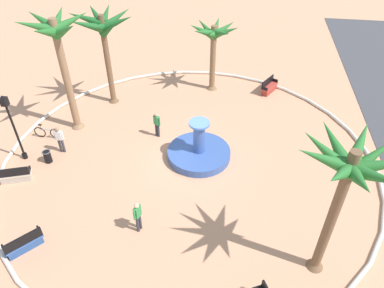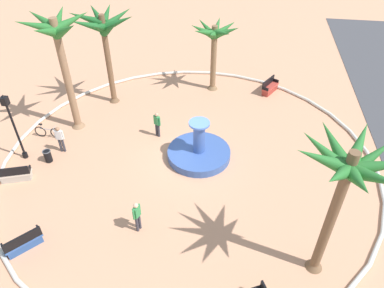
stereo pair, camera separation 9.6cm
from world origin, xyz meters
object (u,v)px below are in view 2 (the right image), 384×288
(palm_tree_far_side, at_px, (104,29))
(bench_west, at_px, (24,243))
(palm_tree_by_curb, at_px, (347,175))
(palm_tree_mid_plaza, at_px, (214,38))
(fountain, at_px, (199,152))
(lamppost, at_px, (13,122))
(person_pedestrian_stroll, at_px, (137,215))
(palm_tree_near_fountain, at_px, (58,45))
(person_cyclist_photo, at_px, (157,123))
(bench_east, at_px, (16,175))
(bench_southeast, at_px, (270,88))
(person_cyclist_helmet, at_px, (60,138))
(bicycle_red_frame, at_px, (48,132))
(trash_bin, at_px, (48,156))

(palm_tree_far_side, bearing_deg, bench_west, -0.29)
(palm_tree_by_curb, xyz_separation_m, palm_tree_mid_plaza, (-13.87, -5.67, -1.38))
(fountain, xyz_separation_m, lamppost, (1.49, -9.64, 2.06))
(palm_tree_far_side, distance_m, person_pedestrian_stroll, 12.09)
(palm_tree_far_side, relative_size, person_pedestrian_stroll, 3.67)
(palm_tree_near_fountain, xyz_separation_m, person_cyclist_photo, (0.24, 5.20, -4.45))
(bench_east, bearing_deg, bench_southeast, 129.99)
(palm_tree_far_side, height_order, bench_east, palm_tree_far_side)
(fountain, distance_m, person_cyclist_helmet, 7.81)
(fountain, bearing_deg, lamppost, -81.24)
(palm_tree_near_fountain, height_order, bench_east, palm_tree_near_fountain)
(bicycle_red_frame, xyz_separation_m, person_cyclist_helmet, (1.12, 1.39, 0.56))
(fountain, bearing_deg, bicycle_red_frame, -92.86)
(bench_east, distance_m, person_cyclist_helmet, 3.01)
(palm_tree_by_curb, bearing_deg, person_pedestrian_stroll, -95.97)
(palm_tree_mid_plaza, xyz_separation_m, bench_west, (14.78, -6.57, -3.50))
(bench_east, bearing_deg, bench_west, 33.40)
(bench_west, height_order, person_cyclist_helmet, person_cyclist_helmet)
(fountain, height_order, person_cyclist_photo, fountain)
(lamppost, xyz_separation_m, bicycle_red_frame, (-1.94, 0.49, -2.01))
(person_cyclist_photo, bearing_deg, person_cyclist_helmet, -66.19)
(palm_tree_by_curb, xyz_separation_m, lamppost, (-4.73, -15.27, -2.84))
(palm_tree_by_curb, height_order, person_cyclist_helmet, palm_tree_by_curb)
(person_cyclist_photo, bearing_deg, person_pedestrian_stroll, 5.67)
(fountain, xyz_separation_m, palm_tree_near_fountain, (-1.81, -7.90, 5.04))
(bench_southeast, height_order, lamppost, lamppost)
(palm_tree_by_curb, xyz_separation_m, bench_west, (0.91, -12.24, -4.88))
(person_cyclist_helmet, bearing_deg, lamppost, -66.21)
(bench_west, xyz_separation_m, person_cyclist_photo, (-8.69, 3.90, 0.57))
(palm_tree_mid_plaza, distance_m, bicycle_red_frame, 12.12)
(bench_east, relative_size, person_cyclist_photo, 1.02)
(palm_tree_far_side, xyz_separation_m, person_cyclist_helmet, (5.68, -1.21, -4.11))
(palm_tree_by_curb, relative_size, bench_east, 3.85)
(palm_tree_far_side, height_order, bicycle_red_frame, palm_tree_far_side)
(fountain, height_order, lamppost, lamppost)
(bench_east, height_order, person_pedestrian_stroll, person_pedestrian_stroll)
(bench_southeast, bearing_deg, bench_east, -50.01)
(palm_tree_by_curb, bearing_deg, bench_east, -101.28)
(bench_east, bearing_deg, bicycle_red_frame, 179.91)
(palm_tree_by_curb, height_order, bench_west, palm_tree_by_curb)
(palm_tree_mid_plaza, height_order, lamppost, palm_tree_mid_plaza)
(lamppost, height_order, trash_bin, lamppost)
(palm_tree_by_curb, xyz_separation_m, person_cyclist_helmet, (-5.55, -13.39, -4.29))
(bench_east, xyz_separation_m, person_cyclist_helmet, (-2.61, 1.39, 0.59))
(palm_tree_by_curb, distance_m, person_cyclist_helmet, 15.12)
(fountain, xyz_separation_m, bench_southeast, (-7.80, 4.04, 0.02))
(fountain, distance_m, palm_tree_near_fountain, 9.55)
(bench_east, relative_size, bench_southeast, 1.02)
(palm_tree_near_fountain, distance_m, bench_southeast, 14.28)
(palm_tree_far_side, relative_size, person_cyclist_helmet, 3.72)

